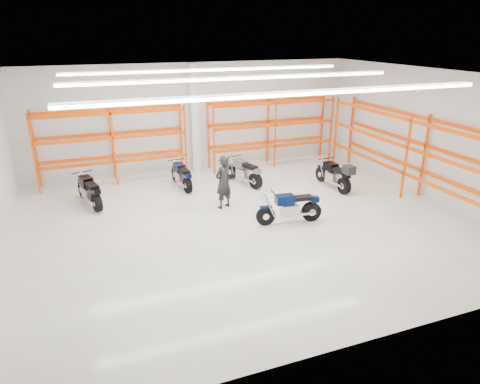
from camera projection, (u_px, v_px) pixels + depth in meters
name	position (u px, v px, depth m)	size (l,w,h in m)	color
ground	(245.00, 222.00, 13.53)	(14.00, 14.00, 0.00)	beige
room_shell	(245.00, 119.00, 12.39)	(14.02, 12.02, 4.51)	silver
motorcycle_main	(292.00, 208.00, 13.36)	(2.12, 0.73, 1.04)	black
motorcycle_back_a	(90.00, 192.00, 14.69)	(0.88, 2.13, 1.07)	black
motorcycle_back_b	(182.00, 176.00, 16.37)	(0.67, 2.02, 0.99)	black
motorcycle_back_c	(245.00, 172.00, 16.72)	(0.92, 2.06, 1.05)	black
motorcycle_back_d	(336.00, 175.00, 16.20)	(0.71, 2.22, 1.14)	black
standing_man	(223.00, 182.00, 14.37)	(0.67, 0.44, 1.83)	black
structural_column	(194.00, 119.00, 17.83)	(0.32, 0.32, 4.50)	white
pallet_racking_back_left	(112.00, 138.00, 16.57)	(5.67, 0.87, 3.00)	#FF4900
pallet_racking_back_right	(272.00, 125.00, 18.82)	(5.67, 0.87, 3.00)	#FF4900
pallet_racking_side	(416.00, 148.00, 15.03)	(0.87, 9.07, 3.00)	#FF4900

